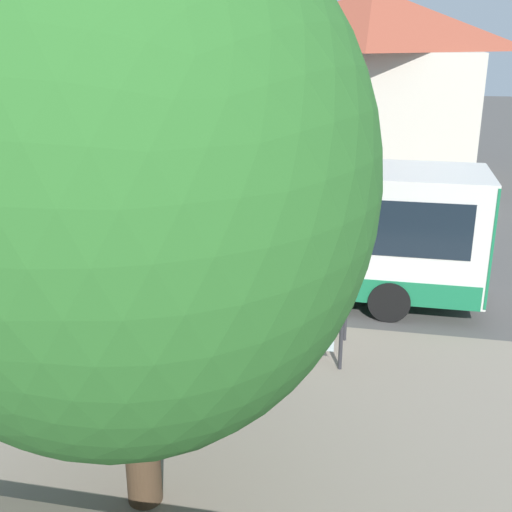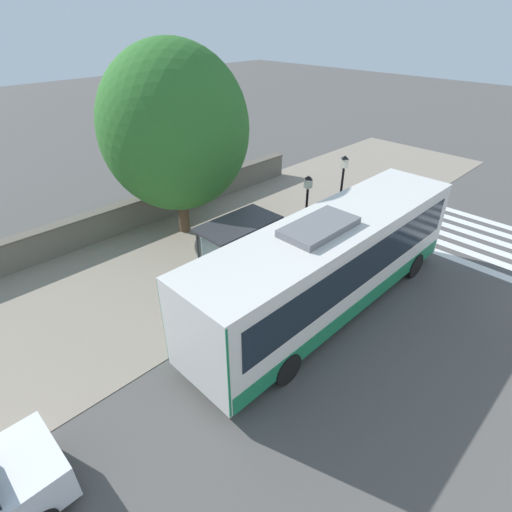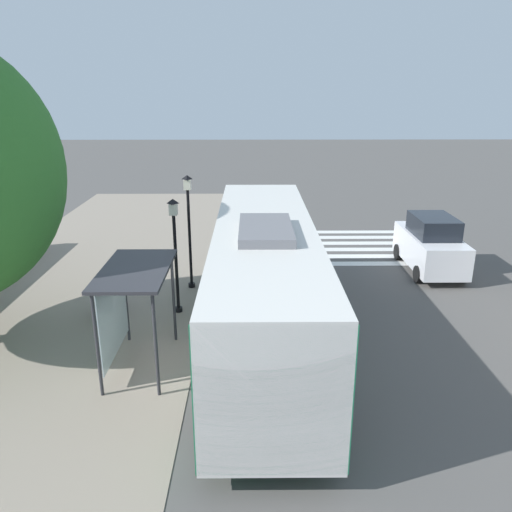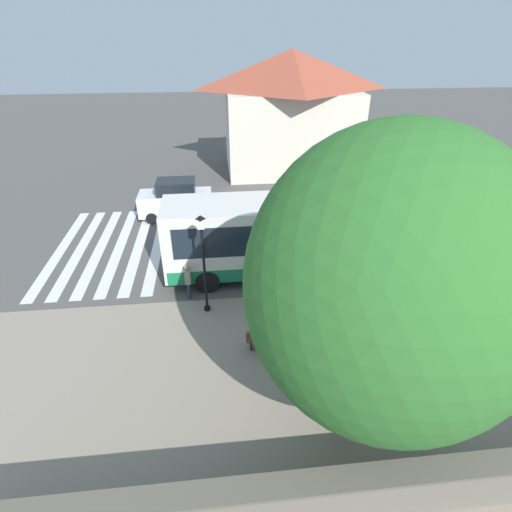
% 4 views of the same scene
% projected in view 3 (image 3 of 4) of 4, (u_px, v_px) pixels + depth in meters
% --- Properties ---
extents(ground_plane, '(120.00, 120.00, 0.00)m').
position_uv_depth(ground_plane, '(195.00, 362.00, 13.07)').
color(ground_plane, '#514F4C').
rests_on(ground_plane, ground).
extents(sidewalk_plaza, '(9.00, 44.00, 0.02)m').
position_uv_depth(sidewalk_plaza, '(23.00, 363.00, 13.03)').
color(sidewalk_plaza, gray).
rests_on(sidewalk_plaza, ground).
extents(crosswalk_stripes, '(9.00, 5.25, 0.01)m').
position_uv_depth(crosswalk_stripes, '(329.00, 246.00, 22.66)').
color(crosswalk_stripes, silver).
rests_on(crosswalk_stripes, ground).
extents(bus, '(2.74, 11.49, 3.63)m').
position_uv_depth(bus, '(264.00, 280.00, 13.55)').
color(bus, silver).
rests_on(bus, ground).
extents(bus_shelter, '(1.62, 3.00, 2.67)m').
position_uv_depth(bus_shelter, '(130.00, 287.00, 12.24)').
color(bus_shelter, '#2D2D33').
rests_on(bus_shelter, ground).
extents(pedestrian, '(0.34, 0.22, 1.58)m').
position_uv_depth(pedestrian, '(217.00, 257.00, 18.39)').
color(pedestrian, '#2D3347').
rests_on(pedestrian, ground).
extents(bench, '(0.40, 1.70, 0.88)m').
position_uv_depth(bench, '(109.00, 300.00, 15.75)').
color(bench, brown).
rests_on(bench, ground).
extents(street_lamp_near, '(0.28, 0.28, 4.06)m').
position_uv_depth(street_lamp_near, '(189.00, 223.00, 17.22)').
color(street_lamp_near, black).
rests_on(street_lamp_near, ground).
extents(street_lamp_far, '(0.28, 0.28, 3.69)m').
position_uv_depth(street_lamp_far, '(175.00, 246.00, 15.31)').
color(street_lamp_far, black).
rests_on(street_lamp_far, ground).
extents(parked_car_far_lane, '(1.84, 4.10, 2.20)m').
position_uv_depth(parked_car_far_lane, '(430.00, 245.00, 19.37)').
color(parked_car_far_lane, silver).
rests_on(parked_car_far_lane, ground).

